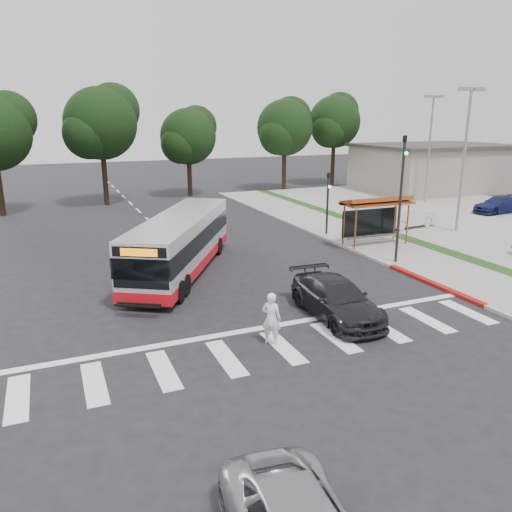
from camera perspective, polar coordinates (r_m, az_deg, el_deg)
ground at (r=21.05m, az=-2.83°, el=-4.85°), size 140.00×140.00×0.00m
sidewalk_east at (r=32.72m, az=10.59°, el=2.47°), size 4.00×40.00×0.12m
curb_east at (r=31.68m, az=7.56°, el=2.20°), size 0.30×40.00×0.15m
curb_east_red at (r=23.93m, az=19.65°, el=-3.03°), size 0.32×6.00×0.15m
parking_lot at (r=41.82m, az=23.01°, el=4.32°), size 18.00×36.00×0.10m
commercial_building at (r=54.92m, az=19.52°, el=9.36°), size 14.00×10.00×4.40m
building_roof_cap at (r=54.75m, az=19.75°, el=11.80°), size 14.60×10.60×0.30m
crosswalk_ladder at (r=16.80m, az=3.12°, el=-10.34°), size 18.00×2.60×0.01m
bus_shelter at (r=29.84m, az=13.53°, el=5.53°), size 4.20×1.60×2.86m
traffic_signal_ne_tall at (r=26.06m, az=16.26°, el=7.33°), size 0.18×0.37×6.50m
traffic_signal_ne_short at (r=31.94m, az=8.21°, el=6.68°), size 0.18×0.37×4.00m
lot_light_front at (r=34.84m, az=22.86°, el=12.05°), size 1.90×0.35×9.01m
lot_light_mid at (r=46.23m, az=19.31°, el=12.98°), size 1.90×0.35×9.01m
tree_ne_a at (r=51.89m, az=3.34°, el=14.53°), size 6.16×5.74×9.30m
tree_ne_b at (r=57.00m, az=8.99°, el=15.00°), size 6.16×5.74×10.02m
tree_north_a at (r=44.88m, az=-17.26°, el=14.40°), size 6.60×6.15×10.17m
tree_north_b at (r=48.36m, az=-7.70°, el=13.48°), size 5.72×5.33×8.43m
transit_bus at (r=24.44m, az=-8.60°, el=1.33°), size 7.53×10.48×2.79m
pedestrian at (r=16.68m, az=1.76°, el=-7.15°), size 0.78×0.76×1.81m
dark_sedan at (r=19.16m, az=9.16°, el=-4.85°), size 2.19×5.04×1.44m
parked_car_1 at (r=35.50m, az=16.98°, el=4.28°), size 4.33×1.99×1.38m
parked_car_3 at (r=43.50m, az=25.98°, el=5.29°), size 4.44×1.99×1.26m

